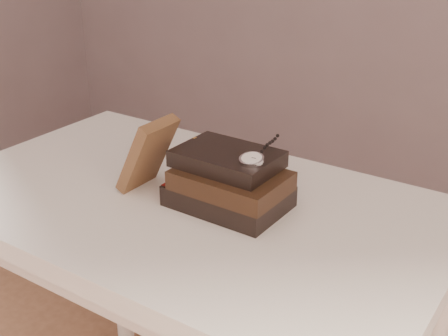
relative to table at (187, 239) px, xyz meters
The scene contains 5 objects.
table is the anchor object (origin of this frame).
book_stack 0.17m from the table, 12.60° to the left, with size 0.22×0.15×0.11m.
journal 0.19m from the table, behind, with size 0.02×0.10×0.16m, color #472D1B.
pocket_watch 0.25m from the table, ahead, with size 0.04×0.15×0.02m.
eyeglasses 0.18m from the table, 82.77° to the left, with size 0.09×0.10×0.04m.
Camera 1 is at (0.63, -0.45, 1.27)m, focal length 47.12 mm.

